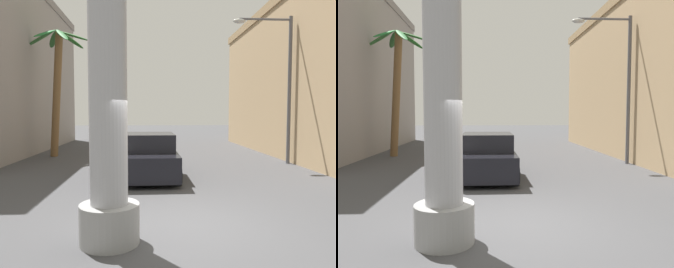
{
  "view_description": "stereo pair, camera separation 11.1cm",
  "coord_description": "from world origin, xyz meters",
  "views": [
    {
      "loc": [
        -0.68,
        -6.48,
        2.29
      ],
      "look_at": [
        0.0,
        4.4,
        1.58
      ],
      "focal_mm": 35.0,
      "sensor_mm": 36.0,
      "label": 1
    },
    {
      "loc": [
        -0.57,
        -6.48,
        2.29
      ],
      "look_at": [
        0.0,
        4.4,
        1.58
      ],
      "focal_mm": 35.0,
      "sensor_mm": 36.0,
      "label": 2
    }
  ],
  "objects": [
    {
      "name": "palm_tree_mid_left",
      "position": [
        -5.38,
        11.03,
        4.19
      ],
      "size": [
        3.44,
        3.29,
        6.66
      ],
      "color": "brown",
      "rests_on": "ground"
    },
    {
      "name": "street_lamp",
      "position": [
        5.2,
        7.85,
        4.02
      ],
      "size": [
        2.67,
        0.28,
        6.53
      ],
      "color": "#59595E",
      "rests_on": "ground"
    },
    {
      "name": "car_lead",
      "position": [
        -0.63,
        5.42,
        0.7
      ],
      "size": [
        2.03,
        5.05,
        1.56
      ],
      "color": "black",
      "rests_on": "ground"
    },
    {
      "name": "ground_plane",
      "position": [
        0.0,
        10.0,
        0.0
      ],
      "size": [
        87.26,
        87.26,
        0.0
      ],
      "primitive_type": "plane",
      "color": "#424244"
    }
  ]
}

